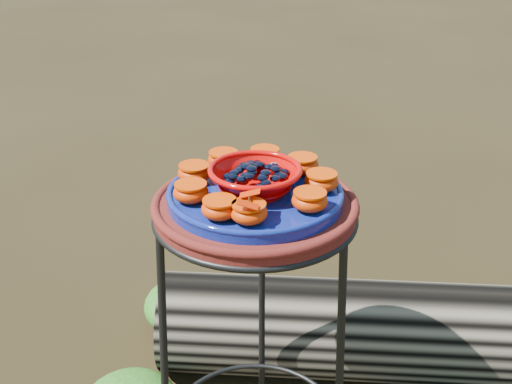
# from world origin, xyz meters

# --- Properties ---
(plant_stand) EXTENTS (0.44, 0.44, 0.70)m
(plant_stand) POSITION_xyz_m (0.00, 0.00, 0.35)
(plant_stand) COLOR black
(plant_stand) RESTS_ON ground
(terracotta_saucer) EXTENTS (0.40, 0.40, 0.03)m
(terracotta_saucer) POSITION_xyz_m (0.00, 0.00, 0.72)
(terracotta_saucer) COLOR #440F0C
(terracotta_saucer) RESTS_ON plant_stand
(cobalt_plate) EXTENTS (0.34, 0.34, 0.02)m
(cobalt_plate) POSITION_xyz_m (0.00, 0.00, 0.74)
(cobalt_plate) COLOR #050456
(cobalt_plate) RESTS_ON terracotta_saucer
(red_bowl) EXTENTS (0.17, 0.17, 0.05)m
(red_bowl) POSITION_xyz_m (0.00, 0.00, 0.78)
(red_bowl) COLOR #C10604
(red_bowl) RESTS_ON cobalt_plate
(glass_gems) EXTENTS (0.13, 0.13, 0.02)m
(glass_gems) POSITION_xyz_m (0.00, 0.00, 0.81)
(glass_gems) COLOR black
(glass_gems) RESTS_ON red_bowl
(orange_half_0) EXTENTS (0.07, 0.07, 0.04)m
(orange_half_0) POSITION_xyz_m (-0.00, -0.13, 0.77)
(orange_half_0) COLOR red
(orange_half_0) RESTS_ON cobalt_plate
(orange_half_1) EXTENTS (0.07, 0.07, 0.04)m
(orange_half_1) POSITION_xyz_m (0.10, -0.07, 0.77)
(orange_half_1) COLOR red
(orange_half_1) RESTS_ON cobalt_plate
(orange_half_2) EXTENTS (0.07, 0.07, 0.04)m
(orange_half_2) POSITION_xyz_m (0.13, 0.01, 0.77)
(orange_half_2) COLOR red
(orange_half_2) RESTS_ON cobalt_plate
(orange_half_3) EXTENTS (0.07, 0.07, 0.04)m
(orange_half_3) POSITION_xyz_m (0.09, 0.09, 0.77)
(orange_half_3) COLOR red
(orange_half_3) RESTS_ON cobalt_plate
(orange_half_4) EXTENTS (0.07, 0.07, 0.04)m
(orange_half_4) POSITION_xyz_m (0.01, 0.13, 0.77)
(orange_half_4) COLOR red
(orange_half_4) RESTS_ON cobalt_plate
(orange_half_5) EXTENTS (0.07, 0.07, 0.04)m
(orange_half_5) POSITION_xyz_m (-0.07, 0.10, 0.77)
(orange_half_5) COLOR red
(orange_half_5) RESTS_ON cobalt_plate
(orange_half_6) EXTENTS (0.07, 0.07, 0.04)m
(orange_half_6) POSITION_xyz_m (-0.12, 0.03, 0.77)
(orange_half_6) COLOR red
(orange_half_6) RESTS_ON cobalt_plate
(orange_half_7) EXTENTS (0.07, 0.07, 0.04)m
(orange_half_7) POSITION_xyz_m (-0.11, -0.05, 0.77)
(orange_half_7) COLOR red
(orange_half_7) RESTS_ON cobalt_plate
(orange_half_8) EXTENTS (0.07, 0.07, 0.04)m
(orange_half_8) POSITION_xyz_m (-0.05, -0.12, 0.77)
(orange_half_8) COLOR red
(orange_half_8) RESTS_ON cobalt_plate
(butterfly) EXTENTS (0.08, 0.05, 0.01)m
(butterfly) POSITION_xyz_m (-0.00, -0.13, 0.80)
(butterfly) COLOR #C51E00
(butterfly) RESTS_ON orange_half_0
(driftwood_log) EXTENTS (1.53, 0.41, 0.29)m
(driftwood_log) POSITION_xyz_m (0.47, 0.38, 0.14)
(driftwood_log) COLOR black
(driftwood_log) RESTS_ON ground
(foliage_back) EXTENTS (0.29, 0.29, 0.14)m
(foliage_back) POSITION_xyz_m (-0.26, 0.56, 0.07)
(foliage_back) COLOR #16450D
(foliage_back) RESTS_ON ground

